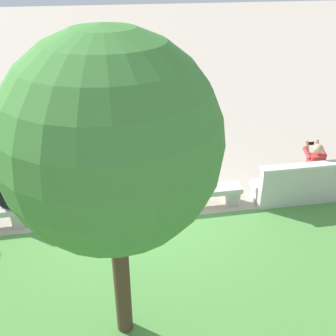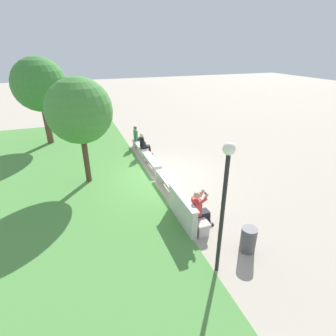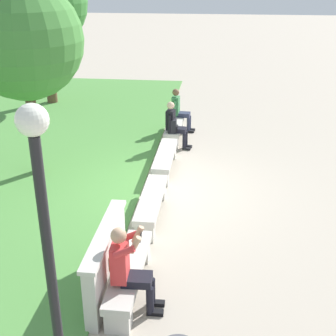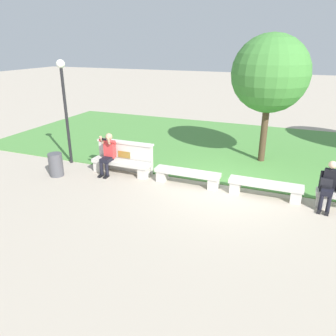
{
  "view_description": "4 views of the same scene",
  "coord_description": "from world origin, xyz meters",
  "px_view_note": "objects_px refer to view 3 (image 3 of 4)",
  "views": [
    {
      "loc": [
        0.75,
        7.04,
        4.93
      ],
      "look_at": [
        -0.59,
        -0.45,
        0.78
      ],
      "focal_mm": 42.0,
      "sensor_mm": 36.0,
      "label": 1
    },
    {
      "loc": [
        -9.97,
        3.25,
        5.33
      ],
      "look_at": [
        -1.14,
        -0.01,
        0.95
      ],
      "focal_mm": 28.0,
      "sensor_mm": 36.0,
      "label": 2
    },
    {
      "loc": [
        -9.09,
        -1.22,
        4.54
      ],
      "look_at": [
        -0.7,
        -0.27,
        0.86
      ],
      "focal_mm": 50.0,
      "sensor_mm": 36.0,
      "label": 3
    },
    {
      "loc": [
        1.74,
        -8.65,
        4.04
      ],
      "look_at": [
        -1.44,
        -0.79,
        0.77
      ],
      "focal_mm": 35.0,
      "sensor_mm": 36.0,
      "label": 4
    }
  ],
  "objects_px": {
    "bench_mid": "(165,158)",
    "lamp_post": "(46,232)",
    "tree_left_background": "(43,3)",
    "bench_main": "(129,274)",
    "backpack": "(173,126)",
    "tree_behind_wall": "(23,41)",
    "person_distant": "(175,124)",
    "bench_near": "(151,203)",
    "bench_far": "(175,128)",
    "person_photographer": "(128,266)",
    "person_companion": "(179,109)"
  },
  "relations": [
    {
      "from": "bench_far",
      "to": "tree_left_background",
      "type": "distance_m",
      "value": 6.47
    },
    {
      "from": "person_photographer",
      "to": "tree_left_background",
      "type": "relative_size",
      "value": 0.27
    },
    {
      "from": "person_photographer",
      "to": "person_distant",
      "type": "xyz_separation_m",
      "value": [
        6.5,
        0.01,
        -0.06
      ]
    },
    {
      "from": "person_companion",
      "to": "backpack",
      "type": "distance_m",
      "value": 1.45
    },
    {
      "from": "bench_mid",
      "to": "lamp_post",
      "type": "xyz_separation_m",
      "value": [
        -6.75,
        0.28,
        2.03
      ]
    },
    {
      "from": "bench_mid",
      "to": "tree_left_background",
      "type": "bearing_deg",
      "value": 40.71
    },
    {
      "from": "bench_main",
      "to": "lamp_post",
      "type": "relative_size",
      "value": 0.57
    },
    {
      "from": "bench_near",
      "to": "tree_left_background",
      "type": "relative_size",
      "value": 0.41
    },
    {
      "from": "bench_far",
      "to": "person_photographer",
      "type": "height_order",
      "value": "person_photographer"
    },
    {
      "from": "bench_far",
      "to": "backpack",
      "type": "bearing_deg",
      "value": -178.01
    },
    {
      "from": "bench_main",
      "to": "lamp_post",
      "type": "height_order",
      "value": "lamp_post"
    },
    {
      "from": "bench_far",
      "to": "person_distant",
      "type": "relative_size",
      "value": 1.58
    },
    {
      "from": "bench_mid",
      "to": "person_distant",
      "type": "height_order",
      "value": "person_distant"
    },
    {
      "from": "tree_behind_wall",
      "to": "lamp_post",
      "type": "height_order",
      "value": "tree_behind_wall"
    },
    {
      "from": "bench_far",
      "to": "person_photographer",
      "type": "xyz_separation_m",
      "value": [
        -7.23,
        -0.08,
        0.43
      ]
    },
    {
      "from": "lamp_post",
      "to": "backpack",
      "type": "bearing_deg",
      "value": -2.14
    },
    {
      "from": "person_companion",
      "to": "lamp_post",
      "type": "bearing_deg",
      "value": 177.95
    },
    {
      "from": "person_companion",
      "to": "tree_behind_wall",
      "type": "bearing_deg",
      "value": 138.12
    },
    {
      "from": "person_photographer",
      "to": "tree_behind_wall",
      "type": "bearing_deg",
      "value": 34.19
    },
    {
      "from": "person_distant",
      "to": "tree_behind_wall",
      "type": "bearing_deg",
      "value": 123.39
    },
    {
      "from": "person_photographer",
      "to": "backpack",
      "type": "height_order",
      "value": "person_photographer"
    },
    {
      "from": "bench_near",
      "to": "bench_far",
      "type": "height_order",
      "value": "same"
    },
    {
      "from": "bench_near",
      "to": "tree_left_background",
      "type": "distance_m",
      "value": 9.57
    },
    {
      "from": "bench_main",
      "to": "person_distant",
      "type": "relative_size",
      "value": 1.58
    },
    {
      "from": "person_companion",
      "to": "lamp_post",
      "type": "distance_m",
      "value": 9.82
    },
    {
      "from": "bench_main",
      "to": "lamp_post",
      "type": "distance_m",
      "value": 3.01
    },
    {
      "from": "tree_left_background",
      "to": "bench_main",
      "type": "bearing_deg",
      "value": -154.85
    },
    {
      "from": "bench_main",
      "to": "person_distant",
      "type": "bearing_deg",
      "value": -0.62
    },
    {
      "from": "person_distant",
      "to": "bench_far",
      "type": "bearing_deg",
      "value": 5.07
    },
    {
      "from": "person_photographer",
      "to": "backpack",
      "type": "distance_m",
      "value": 6.44
    },
    {
      "from": "person_distant",
      "to": "tree_left_background",
      "type": "bearing_deg",
      "value": 50.52
    },
    {
      "from": "person_photographer",
      "to": "lamp_post",
      "type": "height_order",
      "value": "lamp_post"
    },
    {
      "from": "bench_near",
      "to": "lamp_post",
      "type": "bearing_deg",
      "value": 176.42
    },
    {
      "from": "person_photographer",
      "to": "tree_behind_wall",
      "type": "xyz_separation_m",
      "value": [
        4.49,
        3.05,
        2.32
      ]
    },
    {
      "from": "tree_behind_wall",
      "to": "bench_near",
      "type": "bearing_deg",
      "value": -121.35
    },
    {
      "from": "person_photographer",
      "to": "lamp_post",
      "type": "relative_size",
      "value": 0.37
    },
    {
      "from": "bench_main",
      "to": "person_photographer",
      "type": "height_order",
      "value": "person_photographer"
    },
    {
      "from": "person_photographer",
      "to": "backpack",
      "type": "relative_size",
      "value": 3.08
    },
    {
      "from": "bench_main",
      "to": "tree_behind_wall",
      "type": "height_order",
      "value": "tree_behind_wall"
    },
    {
      "from": "backpack",
      "to": "person_distant",
      "type": "bearing_deg",
      "value": -32.18
    },
    {
      "from": "backpack",
      "to": "tree_left_background",
      "type": "xyz_separation_m",
      "value": [
        3.99,
        4.73,
        2.75
      ]
    },
    {
      "from": "backpack",
      "to": "lamp_post",
      "type": "bearing_deg",
      "value": 177.86
    },
    {
      "from": "lamp_post",
      "to": "bench_far",
      "type": "bearing_deg",
      "value": -1.78
    },
    {
      "from": "bench_far",
      "to": "backpack",
      "type": "xyz_separation_m",
      "value": [
        -0.8,
        -0.03,
        0.32
      ]
    },
    {
      "from": "bench_main",
      "to": "tree_left_background",
      "type": "height_order",
      "value": "tree_left_background"
    },
    {
      "from": "backpack",
      "to": "tree_behind_wall",
      "type": "xyz_separation_m",
      "value": [
        -1.94,
        3.0,
        2.43
      ]
    },
    {
      "from": "bench_far",
      "to": "person_companion",
      "type": "relative_size",
      "value": 1.58
    },
    {
      "from": "person_photographer",
      "to": "person_companion",
      "type": "distance_m",
      "value": 7.88
    },
    {
      "from": "person_companion",
      "to": "tree_behind_wall",
      "type": "height_order",
      "value": "tree_behind_wall"
    },
    {
      "from": "person_distant",
      "to": "lamp_post",
      "type": "xyz_separation_m",
      "value": [
        -8.29,
        0.35,
        1.66
      ]
    }
  ]
}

